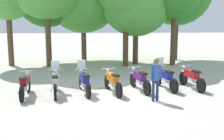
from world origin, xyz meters
name	(u,v)px	position (x,y,z in m)	size (l,w,h in m)	color
ground_plane	(113,93)	(0.00, 0.00, 0.00)	(80.00, 80.00, 0.00)	#BCB7A8
motorcycle_0	(25,85)	(-3.62, -0.40, 0.50)	(0.62, 2.19, 0.99)	black
motorcycle_1	(55,83)	(-2.42, -0.16, 0.52)	(0.62, 2.19, 1.37)	black
motorcycle_2	(84,82)	(-1.22, -0.04, 0.52)	(0.72, 2.16, 1.37)	black
motorcycle_3	(113,82)	(-0.01, -0.06, 0.50)	(0.77, 2.15, 0.99)	black
motorcycle_4	(140,80)	(1.20, 0.24, 0.50)	(0.76, 2.15, 0.99)	black
motorcycle_5	(165,78)	(2.40, 0.49, 0.52)	(0.75, 2.15, 1.37)	black
motorcycle_6	(192,78)	(3.61, 0.49, 0.50)	(0.69, 2.17, 0.99)	black
person_0	(156,76)	(1.56, -1.37, 0.98)	(0.41, 0.26, 1.68)	#232D4C
tree_5	(136,1)	(2.04, 7.52, 4.16)	(4.65, 4.65, 6.49)	brown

